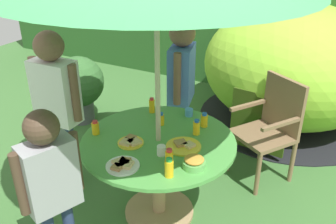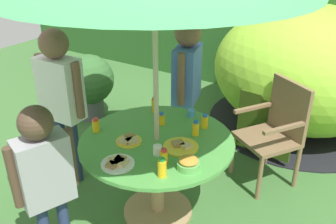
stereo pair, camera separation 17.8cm
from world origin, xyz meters
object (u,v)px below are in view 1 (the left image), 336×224
juice_bottle_center_front (169,157)px  juice_bottle_mid_right (161,119)px  potted_plant (79,84)px  snack_bowl (194,162)px  wooden_chair (271,124)px  cup_far (189,112)px  plate_back_edge (184,145)px  juice_bottle_mid_left (204,120)px  child_in_white_shirt (56,92)px  juice_bottle_near_left (96,128)px  child_in_blue_shirt (182,74)px  garden_table (159,160)px  juice_bottle_center_back (169,168)px  child_in_grey_shirt (50,176)px  plate_near_right (131,142)px  dome_tent (293,65)px  juice_bottle_front_edge (196,127)px  cup_near (161,150)px  plate_far_right (123,165)px

juice_bottle_center_front → juice_bottle_mid_right: 0.54m
potted_plant → snack_bowl: potted_plant is taller
wooden_chair → cup_far: 0.78m
plate_back_edge → juice_bottle_mid_right: 0.37m
juice_bottle_mid_left → juice_bottle_center_front: bearing=-90.3°
cup_far → snack_bowl: bearing=-62.4°
child_in_white_shirt → juice_bottle_near_left: 0.51m
child_in_blue_shirt → juice_bottle_center_front: 1.15m
juice_bottle_near_left → cup_far: bearing=50.4°
garden_table → juice_bottle_center_back: (0.27, -0.35, 0.24)m
child_in_grey_shirt → potted_plant: bearing=58.1°
plate_near_right → juice_bottle_center_front: size_ratio=1.66×
potted_plant → juice_bottle_center_back: size_ratio=5.97×
juice_bottle_near_left → wooden_chair: bearing=44.9°
dome_tent → juice_bottle_center_front: 2.39m
juice_bottle_center_front → plate_back_edge: bearing=91.4°
wooden_chair → potted_plant: bearing=-147.4°
juice_bottle_center_back → juice_bottle_front_edge: juice_bottle_center_back is taller
juice_bottle_center_front → cup_far: 0.71m
juice_bottle_mid_right → juice_bottle_front_edge: juice_bottle_front_edge is taller
snack_bowl → juice_bottle_near_left: bearing=176.6°
cup_near → cup_far: cup_near is taller
child_in_white_shirt → juice_bottle_mid_right: (0.83, 0.24, -0.15)m
child_in_white_shirt → plate_near_right: child_in_white_shirt is taller
garden_table → juice_bottle_near_left: size_ratio=10.39×
juice_bottle_center_front → juice_bottle_front_edge: (-0.00, 0.44, 0.00)m
child_in_blue_shirt → plate_near_right: size_ratio=7.27×
potted_plant → plate_near_right: size_ratio=4.18×
juice_bottle_center_front → child_in_grey_shirt: bearing=-133.6°
juice_bottle_center_back → dome_tent: bearing=83.8°
child_in_grey_shirt → juice_bottle_mid_left: child_in_grey_shirt is taller
wooden_chair → plate_back_edge: bearing=-80.5°
potted_plant → child_in_white_shirt: bearing=-56.5°
cup_near → cup_far: size_ratio=1.03×
child_in_grey_shirt → cup_near: 0.73m
child_in_white_shirt → child_in_grey_shirt: bearing=-51.4°
potted_plant → child_in_grey_shirt: (1.28, -1.72, 0.30)m
child_in_grey_shirt → plate_far_right: bearing=-13.6°
juice_bottle_near_left → juice_bottle_center_front: juice_bottle_center_front is taller
child_in_grey_shirt → juice_bottle_front_edge: (0.51, 0.97, -0.02)m
juice_bottle_near_left → juice_bottle_front_edge: bearing=27.6°
juice_bottle_center_front → juice_bottle_near_left: bearing=172.3°
plate_near_right → juice_bottle_mid_right: 0.35m
garden_table → potted_plant: potted_plant is taller
child_in_grey_shirt → plate_back_edge: 0.92m
juice_bottle_mid_right → garden_table: bearing=-65.9°
juice_bottle_near_left → juice_bottle_front_edge: size_ratio=0.90×
child_in_grey_shirt → cup_near: size_ratio=17.21×
juice_bottle_center_front → plate_far_right: bearing=-146.3°
potted_plant → plate_near_right: potted_plant is taller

